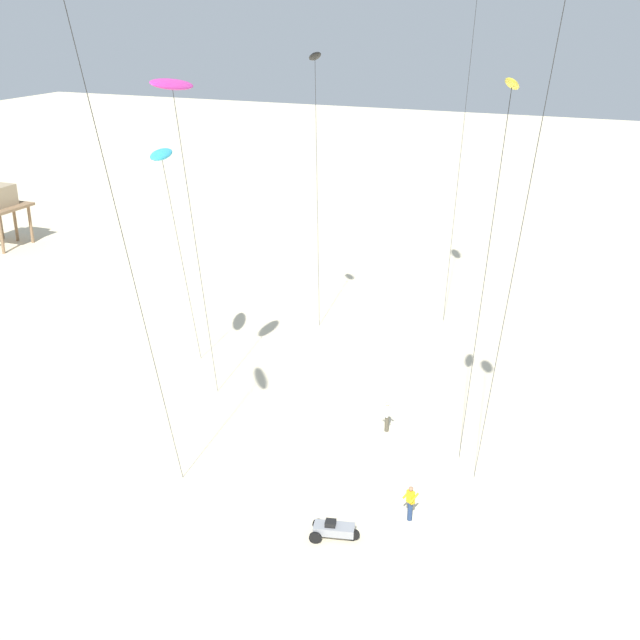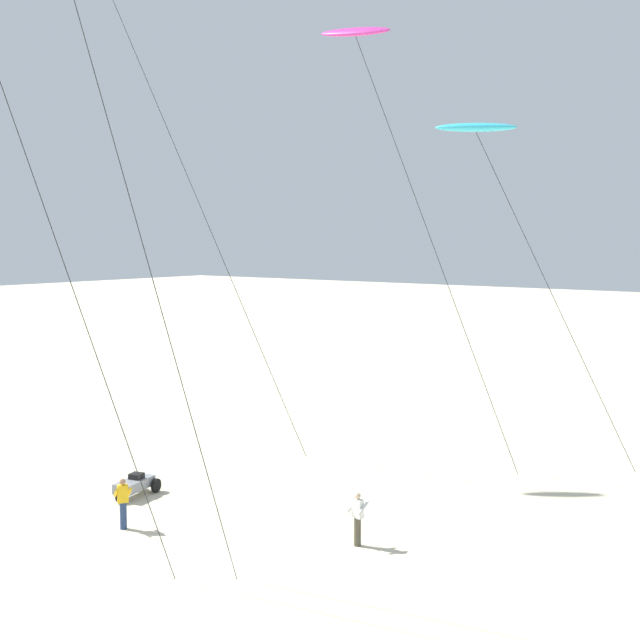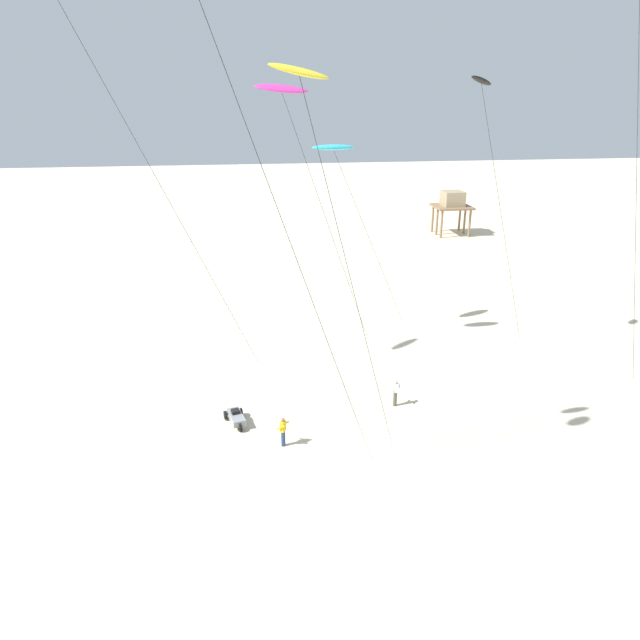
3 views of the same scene
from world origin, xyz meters
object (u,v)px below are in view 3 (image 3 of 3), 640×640
kite_yellow (301,80)px  kite_cyan (334,148)px  kite_magenta (282,90)px  kite_flyer_middle (283,431)px  beach_buggy (236,417)px  kite_black (482,86)px  kite_flyer_nearest (395,392)px  stilt_house (452,203)px

kite_yellow → kite_cyan: (4.15, 17.24, -4.03)m
kite_cyan → kite_magenta: size_ratio=0.78×
kite_flyer_middle → beach_buggy: size_ratio=0.78×
kite_black → kite_yellow: 17.77m
kite_flyer_nearest → stilt_house: bearing=66.3°
kite_flyer_nearest → kite_magenta: bearing=125.2°
beach_buggy → kite_flyer_nearest: bearing=4.4°
kite_yellow → stilt_house: kite_yellow is taller
kite_magenta → beach_buggy: kite_magenta is taller
beach_buggy → kite_magenta: bearing=67.1°
kite_magenta → kite_flyer_middle: (-1.26, -11.35, -16.62)m
kite_black → stilt_house: kite_black is taller
stilt_house → kite_black: bearing=-108.9°
kite_yellow → kite_flyer_nearest: (6.07, 5.93, -16.98)m
kite_flyer_middle → beach_buggy: 3.59m
kite_yellow → kite_flyer_nearest: 18.98m
kite_flyer_middle → kite_black: bearing=36.9°
kite_yellow → kite_flyer_middle: bearing=108.0°
kite_black → kite_yellow: kite_yellow is taller
kite_flyer_middle → kite_magenta: bearing=83.7°
kite_yellow → kite_flyer_middle: size_ratio=11.16×
kite_black → kite_flyer_nearest: size_ratio=11.05×
kite_black → kite_yellow: size_ratio=0.99×
kite_magenta → beach_buggy: 19.55m
kite_flyer_nearest → beach_buggy: kite_flyer_nearest is taller
kite_black → kite_magenta: kite_black is taller
kite_cyan → kite_flyer_middle: kite_cyan is taller
kite_black → kite_flyer_middle: kite_black is taller
kite_flyer_middle → stilt_house: (25.72, 46.23, 3.25)m
kite_black → kite_flyer_middle: 23.72m
kite_flyer_nearest → kite_yellow: bearing=-135.7°
kite_magenta → kite_flyer_middle: bearing=-96.3°
kite_black → kite_cyan: size_ratio=1.30×
stilt_house → beach_buggy: bearing=-122.8°
kite_black → beach_buggy: kite_black is taller
kite_magenta → beach_buggy: bearing=-112.9°
kite_flyer_nearest → beach_buggy: size_ratio=0.78×
kite_magenta → kite_yellow: bearing=-91.7°
kite_cyan → kite_magenta: 6.18m
kite_cyan → kite_magenta: (-3.74, -3.27, 3.67)m
kite_cyan → beach_buggy: kite_cyan is taller
stilt_house → beach_buggy: size_ratio=2.62×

